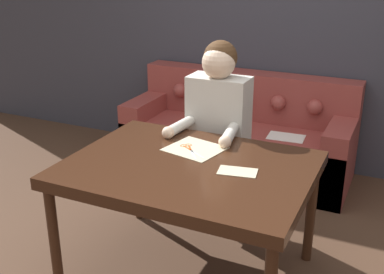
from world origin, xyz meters
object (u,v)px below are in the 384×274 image
object	(u,v)px
person	(218,131)
dining_table	(189,175)
scissors	(189,149)
couch	(239,137)

from	to	relation	value
person	dining_table	bearing A→B (deg)	-81.52
scissors	dining_table	bearing A→B (deg)	-65.87
dining_table	person	bearing A→B (deg)	98.48
couch	scissors	world-z (taller)	couch
couch	scissors	distance (m)	1.44
dining_table	person	world-z (taller)	person
couch	person	xyz separation A→B (m)	(0.14, -0.87, 0.37)
person	scissors	distance (m)	0.50
scissors	person	bearing A→B (deg)	91.82
couch	dining_table	bearing A→B (deg)	-81.09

